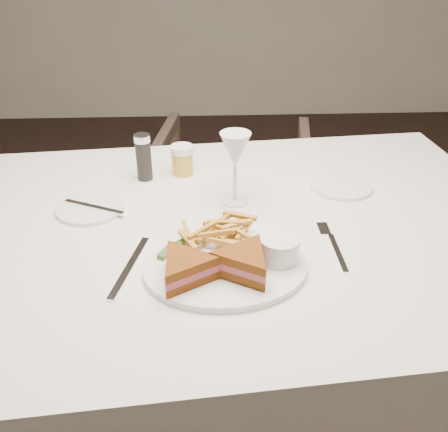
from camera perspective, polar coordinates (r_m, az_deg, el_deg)
name	(u,v)px	position (r m, az deg, el deg)	size (l,w,h in m)	color
ground	(120,356)	(1.88, -11.79, -15.43)	(5.00, 5.00, 0.00)	black
table	(223,344)	(1.36, -0.10, -14.45)	(1.40, 0.93, 0.75)	silver
chair_far	(232,194)	(2.14, 0.90, 2.57)	(0.63, 0.59, 0.65)	#49372C
table_setting	(220,227)	(1.04, -0.49, -1.22)	(0.78, 0.60, 0.18)	white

